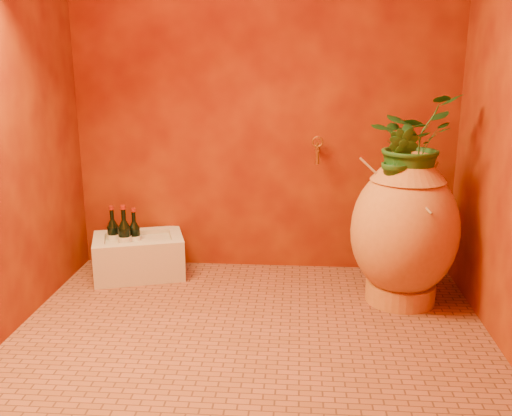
# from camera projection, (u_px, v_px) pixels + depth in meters

# --- Properties ---
(floor) EXTENTS (2.50, 2.50, 0.00)m
(floor) POSITION_uv_depth(u_px,v_px,m) (251.00, 331.00, 3.01)
(floor) COLOR brown
(floor) RESTS_ON ground
(wall_back) EXTENTS (2.50, 0.02, 2.50)m
(wall_back) POSITION_uv_depth(u_px,v_px,m) (264.00, 82.00, 3.65)
(wall_back) COLOR #540C04
(wall_back) RESTS_ON ground
(amphora) EXTENTS (0.63, 0.63, 0.88)m
(amphora) POSITION_uv_depth(u_px,v_px,m) (404.00, 230.00, 3.29)
(amphora) COLOR #B87533
(amphora) RESTS_ON floor
(stone_basin) EXTENTS (0.66, 0.55, 0.27)m
(stone_basin) POSITION_uv_depth(u_px,v_px,m) (139.00, 257.00, 3.76)
(stone_basin) COLOR beige
(stone_basin) RESTS_ON floor
(wine_bottle_a) EXTENTS (0.08, 0.08, 0.35)m
(wine_bottle_a) POSITION_uv_depth(u_px,v_px,m) (125.00, 238.00, 3.68)
(wine_bottle_a) COLOR black
(wine_bottle_a) RESTS_ON stone_basin
(wine_bottle_b) EXTENTS (0.08, 0.08, 0.32)m
(wine_bottle_b) POSITION_uv_depth(u_px,v_px,m) (113.00, 236.00, 3.76)
(wine_bottle_b) COLOR black
(wine_bottle_b) RESTS_ON stone_basin
(wine_bottle_c) EXTENTS (0.08, 0.08, 0.31)m
(wine_bottle_c) POSITION_uv_depth(u_px,v_px,m) (135.00, 238.00, 3.74)
(wine_bottle_c) COLOR black
(wine_bottle_c) RESTS_ON stone_basin
(wall_tap) EXTENTS (0.07, 0.15, 0.17)m
(wall_tap) POSITION_uv_depth(u_px,v_px,m) (317.00, 149.00, 3.65)
(wall_tap) COLOR #A37025
(wall_tap) RESTS_ON wall_back
(plant_main) EXTENTS (0.63, 0.63, 0.53)m
(plant_main) POSITION_uv_depth(u_px,v_px,m) (411.00, 142.00, 3.18)
(plant_main) COLOR #1C4C1B
(plant_main) RESTS_ON amphora
(plant_side) EXTENTS (0.25, 0.24, 0.36)m
(plant_side) POSITION_uv_depth(u_px,v_px,m) (399.00, 160.00, 3.11)
(plant_side) COLOR #1C4C1B
(plant_side) RESTS_ON amphora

